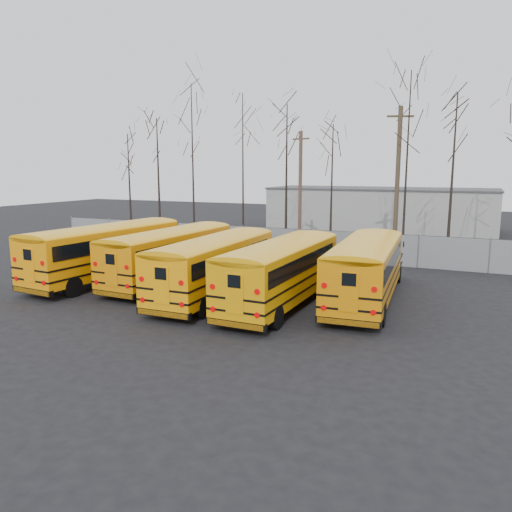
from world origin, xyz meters
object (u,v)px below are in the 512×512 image
at_px(bus_e, 367,265).
at_px(utility_pole_left, 300,188).
at_px(utility_pole_right, 397,180).
at_px(bus_d, 283,267).
at_px(bus_c, 216,261).
at_px(bus_b, 172,251).
at_px(bus_a, 109,247).

height_order(bus_e, utility_pole_left, utility_pole_left).
bearing_deg(utility_pole_right, bus_d, -120.27).
height_order(bus_d, utility_pole_right, utility_pole_right).
bearing_deg(utility_pole_left, bus_c, -63.14).
xyz_separation_m(bus_b, bus_e, (10.29, 0.24, 0.01)).
xyz_separation_m(bus_d, bus_e, (3.29, 1.94, 0.01)).
distance_m(bus_c, bus_d, 3.41).
bearing_deg(bus_e, bus_a, -179.36).
xyz_separation_m(bus_a, utility_pole_right, (12.86, 15.16, 3.44)).
distance_m(utility_pole_left, utility_pole_right, 7.46).
xyz_separation_m(utility_pole_left, utility_pole_right, (7.40, -0.61, 0.72)).
relative_size(bus_b, utility_pole_left, 1.20).
xyz_separation_m(bus_b, utility_pole_right, (9.38, 14.25, 3.55)).
relative_size(bus_a, utility_pole_right, 1.11).
relative_size(utility_pole_left, utility_pole_right, 0.86).
bearing_deg(utility_pole_right, bus_c, -131.78).
bearing_deg(utility_pole_left, utility_pole_right, 16.52).
bearing_deg(bus_a, bus_e, 9.47).
relative_size(bus_a, bus_b, 1.07).
bearing_deg(bus_b, utility_pole_left, 84.20).
bearing_deg(bus_e, utility_pole_right, 89.62).
height_order(bus_c, bus_e, bus_e).
bearing_deg(bus_e, bus_c, -168.31).
relative_size(bus_a, bus_d, 1.07).
bearing_deg(bus_e, utility_pole_left, 115.51).
bearing_deg(bus_d, bus_e, 31.49).
distance_m(bus_b, utility_pole_right, 17.42).
relative_size(bus_d, utility_pole_left, 1.20).
relative_size(bus_b, utility_pole_right, 1.04).
height_order(bus_a, utility_pole_left, utility_pole_left).
relative_size(bus_d, utility_pole_right, 1.03).
bearing_deg(bus_a, utility_pole_left, 75.61).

